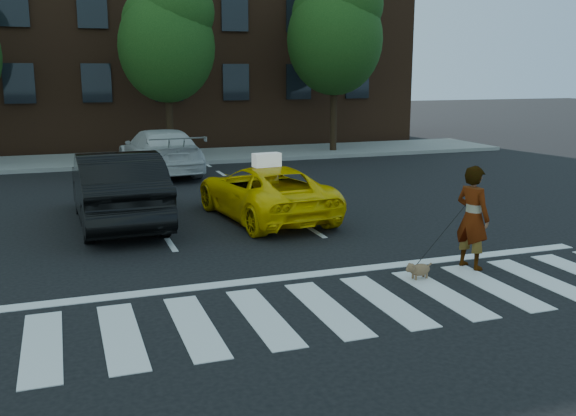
{
  "coord_description": "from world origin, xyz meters",
  "views": [
    {
      "loc": [
        -3.59,
        -8.37,
        3.49
      ],
      "look_at": [
        0.16,
        2.16,
        1.1
      ],
      "focal_mm": 40.0,
      "sensor_mm": 36.0,
      "label": 1
    }
  ],
  "objects_px": {
    "woman": "(473,217)",
    "tree_mid": "(167,35)",
    "tree_right": "(336,27)",
    "taxi": "(264,192)",
    "white_suv": "(160,151)",
    "dog": "(418,269)",
    "black_sedan": "(117,188)"
  },
  "relations": [
    {
      "from": "tree_mid",
      "to": "woman",
      "type": "bearing_deg",
      "value": -80.37
    },
    {
      "from": "tree_right",
      "to": "white_suv",
      "type": "height_order",
      "value": "tree_right"
    },
    {
      "from": "woman",
      "to": "tree_mid",
      "type": "bearing_deg",
      "value": -6.87
    },
    {
      "from": "woman",
      "to": "dog",
      "type": "bearing_deg",
      "value": 85.45
    },
    {
      "from": "tree_right",
      "to": "woman",
      "type": "height_order",
      "value": "tree_right"
    },
    {
      "from": "black_sedan",
      "to": "white_suv",
      "type": "height_order",
      "value": "black_sedan"
    },
    {
      "from": "dog",
      "to": "tree_mid",
      "type": "bearing_deg",
      "value": 90.97
    },
    {
      "from": "tree_right",
      "to": "white_suv",
      "type": "relative_size",
      "value": 1.44
    },
    {
      "from": "taxi",
      "to": "woman",
      "type": "height_order",
      "value": "woman"
    },
    {
      "from": "tree_right",
      "to": "black_sedan",
      "type": "height_order",
      "value": "tree_right"
    },
    {
      "from": "white_suv",
      "to": "woman",
      "type": "height_order",
      "value": "woman"
    },
    {
      "from": "black_sedan",
      "to": "white_suv",
      "type": "relative_size",
      "value": 0.97
    },
    {
      "from": "taxi",
      "to": "black_sedan",
      "type": "xyz_separation_m",
      "value": [
        -3.38,
        0.57,
        0.21
      ]
    },
    {
      "from": "tree_right",
      "to": "taxi",
      "type": "distance_m",
      "value": 13.52
    },
    {
      "from": "tree_mid",
      "to": "white_suv",
      "type": "height_order",
      "value": "tree_mid"
    },
    {
      "from": "tree_mid",
      "to": "white_suv",
      "type": "distance_m",
      "value": 5.19
    },
    {
      "from": "taxi",
      "to": "tree_mid",
      "type": "bearing_deg",
      "value": -94.33
    },
    {
      "from": "black_sedan",
      "to": "woman",
      "type": "height_order",
      "value": "woman"
    },
    {
      "from": "taxi",
      "to": "white_suv",
      "type": "relative_size",
      "value": 0.86
    },
    {
      "from": "tree_mid",
      "to": "tree_right",
      "type": "height_order",
      "value": "tree_right"
    },
    {
      "from": "tree_right",
      "to": "woman",
      "type": "distance_m",
      "value": 17.1
    },
    {
      "from": "taxi",
      "to": "tree_right",
      "type": "bearing_deg",
      "value": -127.73
    },
    {
      "from": "woman",
      "to": "tree_right",
      "type": "bearing_deg",
      "value": -31.53
    },
    {
      "from": "taxi",
      "to": "woman",
      "type": "distance_m",
      "value": 5.6
    },
    {
      "from": "tree_mid",
      "to": "tree_right",
      "type": "distance_m",
      "value": 7.01
    },
    {
      "from": "tree_right",
      "to": "dog",
      "type": "bearing_deg",
      "value": -108.77
    },
    {
      "from": "tree_mid",
      "to": "tree_right",
      "type": "bearing_deg",
      "value": -0.0
    },
    {
      "from": "tree_mid",
      "to": "taxi",
      "type": "relative_size",
      "value": 1.54
    },
    {
      "from": "tree_mid",
      "to": "dog",
      "type": "bearing_deg",
      "value": -84.78
    },
    {
      "from": "woman",
      "to": "dog",
      "type": "distance_m",
      "value": 1.47
    },
    {
      "from": "taxi",
      "to": "black_sedan",
      "type": "height_order",
      "value": "black_sedan"
    },
    {
      "from": "woman",
      "to": "dog",
      "type": "height_order",
      "value": "woman"
    }
  ]
}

